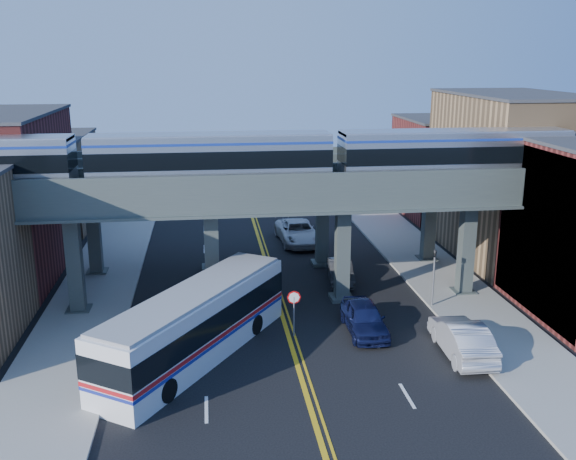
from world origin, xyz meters
name	(u,v)px	position (x,y,z in m)	size (l,w,h in m)	color
ground	(296,361)	(0.00, 0.00, 0.00)	(120.00, 120.00, 0.00)	black
sidewalk_west	(93,298)	(-11.50, 10.00, 0.08)	(5.00, 70.00, 0.16)	gray
sidewalk_east	(444,282)	(11.50, 10.00, 0.08)	(5.00, 70.00, 0.16)	gray
building_west_c	(43,182)	(-18.50, 29.00, 4.00)	(8.00, 10.00, 8.00)	#916F4B
building_east_b	(510,177)	(18.50, 16.00, 6.00)	(8.00, 14.00, 12.00)	#916F4B
building_east_c	(446,167)	(18.50, 29.00, 4.50)	(8.00, 10.00, 9.00)	maroon
mural_panel	(539,238)	(14.55, 4.00, 4.75)	(0.10, 9.50, 9.50)	teal
elevated_viaduct_near	(278,201)	(0.00, 8.00, 6.47)	(52.00, 3.60, 7.40)	#3A4443
elevated_viaduct_far	(266,179)	(0.00, 15.00, 6.47)	(52.00, 3.60, 7.40)	#3A4443
transit_train	(211,158)	(-3.88, 8.00, 9.10)	(43.08, 2.70, 3.14)	black
stop_sign	(294,306)	(0.30, 3.00, 1.76)	(0.76, 0.09, 2.63)	slate
traffic_signal	(434,272)	(9.20, 6.00, 2.30)	(0.15, 0.18, 4.10)	slate
transit_bus	(196,324)	(-4.94, 1.17, 1.77)	(9.86, 12.74, 3.44)	silver
car_lane_a	(364,318)	(4.23, 3.00, 0.85)	(2.02, 5.02, 1.71)	#10153A
car_lane_b	(340,272)	(4.59, 11.15, 0.74)	(1.56, 4.47, 1.47)	#313234
car_lane_c	(298,232)	(3.09, 20.85, 0.89)	(2.96, 6.42, 1.78)	silver
car_lane_d	(292,230)	(2.70, 21.83, 0.78)	(2.17, 5.35, 1.55)	#AEAEB3
car_parked_curb	(462,338)	(8.50, -0.33, 0.92)	(1.94, 5.57, 1.83)	#AFAFB4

